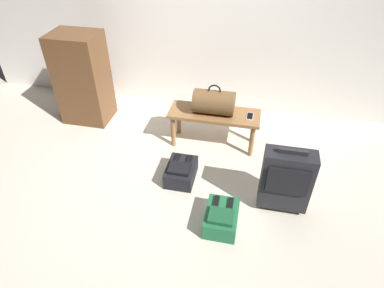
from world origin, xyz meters
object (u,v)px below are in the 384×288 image
Objects in this scene: cell_phone at (250,116)px; suitcase_upright_charcoal at (286,180)px; side_cabinet at (83,79)px; backpack_dark at (181,172)px; bench at (214,118)px; backpack_green at (221,218)px; duffel_bag_brown at (214,102)px.

suitcase_upright_charcoal reaches higher than cell_phone.
backpack_dark is at bearing -31.68° from side_cabinet.
cell_phone is 0.21× the size of suitcase_upright_charcoal.
backpack_dark is at bearing -108.89° from bench.
bench is at bearing 102.57° from backpack_green.
duffel_bag_brown reaches higher than bench.
duffel_bag_brown is 1.65m from side_cabinet.
suitcase_upright_charcoal is at bearing -10.29° from backpack_dark.
cell_phone is 0.13× the size of side_cabinet.
bench reaches higher than backpack_dark.
backpack_green is 2.40m from side_cabinet.
duffel_bag_brown is 1.16× the size of backpack_green.
side_cabinet is (-1.65, 0.22, 0.19)m from bench.
suitcase_upright_charcoal is (0.77, -0.84, -0.00)m from bench.
backpack_dark is (-0.22, -0.66, -0.26)m from bench.
bench is at bearing 0.00° from duffel_bag_brown.
bench is at bearing 179.82° from cell_phone.
suitcase_upright_charcoal is at bearing 32.19° from backpack_green.
cell_phone is 1.21m from backpack_green.
bench is 0.20m from duffel_bag_brown.
suitcase_upright_charcoal is 1.80× the size of backpack_dark.
backpack_green is at bearing -147.81° from suitcase_upright_charcoal.
suitcase_upright_charcoal is 0.66m from backpack_green.
cell_phone is at bearing 83.64° from backpack_green.
backpack_dark is at bearing 169.71° from suitcase_upright_charcoal.
side_cabinet is at bearing 144.09° from backpack_green.
duffel_bag_brown is at bearing 132.93° from suitcase_upright_charcoal.
suitcase_upright_charcoal is 2.64m from side_cabinet.
backpack_dark is 1.73m from side_cabinet.
backpack_dark is (-0.61, -0.66, -0.33)m from cell_phone.
duffel_bag_brown reaches higher than suitcase_upright_charcoal.
duffel_bag_brown is at bearing 71.88° from backpack_dark.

